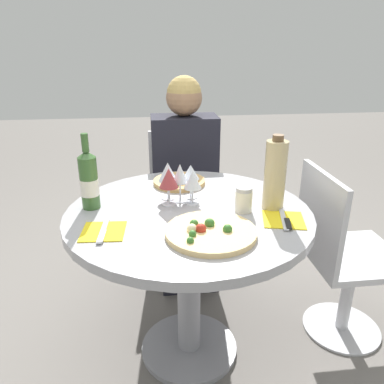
{
  "coord_description": "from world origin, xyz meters",
  "views": [
    {
      "loc": [
        -0.15,
        -1.35,
        1.33
      ],
      "look_at": [
        0.01,
        -0.06,
        0.82
      ],
      "focal_mm": 35.0,
      "sensor_mm": 36.0,
      "label": 1
    }
  ],
  "objects_px": {
    "dining_table": "(189,241)",
    "wine_bottle": "(89,180)",
    "pizza_large": "(210,232)",
    "tall_carafe": "(275,175)",
    "chair_behind_diner": "(184,201)",
    "seated_diner": "(186,191)",
    "chair_empty_side": "(341,259)"
  },
  "relations": [
    {
      "from": "wine_bottle",
      "to": "tall_carafe",
      "type": "xyz_separation_m",
      "value": [
        0.72,
        -0.09,
        0.02
      ]
    },
    {
      "from": "pizza_large",
      "to": "wine_bottle",
      "type": "height_order",
      "value": "wine_bottle"
    },
    {
      "from": "chair_behind_diner",
      "to": "seated_diner",
      "type": "xyz_separation_m",
      "value": [
        -0.0,
        -0.14,
        0.13
      ]
    },
    {
      "from": "pizza_large",
      "to": "dining_table",
      "type": "bearing_deg",
      "value": 103.21
    },
    {
      "from": "seated_diner",
      "to": "chair_empty_side",
      "type": "xyz_separation_m",
      "value": [
        0.65,
        -0.62,
        -0.13
      ]
    },
    {
      "from": "dining_table",
      "to": "wine_bottle",
      "type": "bearing_deg",
      "value": 169.65
    },
    {
      "from": "seated_diner",
      "to": "wine_bottle",
      "type": "relative_size",
      "value": 3.87
    },
    {
      "from": "dining_table",
      "to": "tall_carafe",
      "type": "relative_size",
      "value": 3.27
    },
    {
      "from": "chair_behind_diner",
      "to": "wine_bottle",
      "type": "xyz_separation_m",
      "value": [
        -0.44,
        -0.74,
        0.43
      ]
    },
    {
      "from": "dining_table",
      "to": "wine_bottle",
      "type": "height_order",
      "value": "wine_bottle"
    },
    {
      "from": "wine_bottle",
      "to": "tall_carafe",
      "type": "height_order",
      "value": "wine_bottle"
    },
    {
      "from": "pizza_large",
      "to": "tall_carafe",
      "type": "relative_size",
      "value": 1.07
    },
    {
      "from": "seated_diner",
      "to": "pizza_large",
      "type": "relative_size",
      "value": 3.68
    },
    {
      "from": "pizza_large",
      "to": "wine_bottle",
      "type": "relative_size",
      "value": 1.05
    },
    {
      "from": "dining_table",
      "to": "tall_carafe",
      "type": "xyz_separation_m",
      "value": [
        0.34,
        -0.02,
        0.28
      ]
    },
    {
      "from": "seated_diner",
      "to": "tall_carafe",
      "type": "distance_m",
      "value": 0.81
    },
    {
      "from": "tall_carafe",
      "to": "wine_bottle",
      "type": "bearing_deg",
      "value": 172.94
    },
    {
      "from": "dining_table",
      "to": "chair_behind_diner",
      "type": "relative_size",
      "value": 1.18
    },
    {
      "from": "pizza_large",
      "to": "tall_carafe",
      "type": "height_order",
      "value": "tall_carafe"
    },
    {
      "from": "dining_table",
      "to": "seated_diner",
      "type": "bearing_deg",
      "value": 85.05
    },
    {
      "from": "chair_behind_diner",
      "to": "tall_carafe",
      "type": "bearing_deg",
      "value": 108.69
    },
    {
      "from": "chair_behind_diner",
      "to": "pizza_large",
      "type": "relative_size",
      "value": 2.6
    },
    {
      "from": "chair_behind_diner",
      "to": "chair_empty_side",
      "type": "relative_size",
      "value": 1.0
    },
    {
      "from": "pizza_large",
      "to": "wine_bottle",
      "type": "distance_m",
      "value": 0.53
    },
    {
      "from": "seated_diner",
      "to": "dining_table",
      "type": "bearing_deg",
      "value": 85.05
    },
    {
      "from": "chair_behind_diner",
      "to": "wine_bottle",
      "type": "height_order",
      "value": "wine_bottle"
    },
    {
      "from": "chair_empty_side",
      "to": "wine_bottle",
      "type": "bearing_deg",
      "value": -91.27
    },
    {
      "from": "dining_table",
      "to": "chair_empty_side",
      "type": "distance_m",
      "value": 0.73
    },
    {
      "from": "seated_diner",
      "to": "pizza_large",
      "type": "height_order",
      "value": "seated_diner"
    },
    {
      "from": "chair_behind_diner",
      "to": "pizza_large",
      "type": "bearing_deg",
      "value": 89.59
    },
    {
      "from": "wine_bottle",
      "to": "pizza_large",
      "type": "bearing_deg",
      "value": -33.21
    },
    {
      "from": "pizza_large",
      "to": "tall_carafe",
      "type": "bearing_deg",
      "value": 34.4
    }
  ]
}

